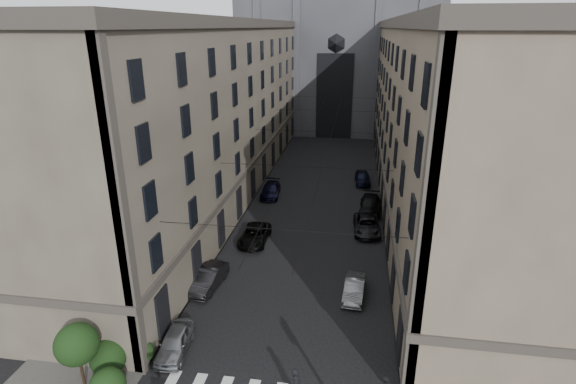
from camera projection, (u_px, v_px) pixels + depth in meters
The scene contains 16 objects.
sidewalk_left at pixel (230, 188), 53.07m from camera, with size 7.00×80.00×0.15m, color #383533.
sidewalk_right at pixel (412, 198), 50.05m from camera, with size 7.00×80.00×0.15m, color #383533.
building_left at pixel (201, 109), 50.28m from camera, with size 13.60×60.60×18.85m.
building_right at pixel (450, 116), 46.42m from camera, with size 13.60×60.60×18.85m.
gothic_tower at pixel (340, 28), 81.53m from camera, with size 35.00×23.00×58.00m.
shrub_cluster at pixel (100, 357), 23.49m from camera, with size 3.90×4.40×3.90m.
tram_wires at pixel (320, 133), 48.73m from camera, with size 14.00×60.00×0.43m.
car_left_near at pixel (175, 342), 26.32m from camera, with size 1.59×3.96×1.35m, color gray.
car_left_midnear at pixel (208, 279), 32.85m from camera, with size 1.55×4.45×1.47m, color black.
car_left_midfar at pixel (255, 235), 39.82m from camera, with size 2.26×4.91×1.36m, color black.
car_left_far at pixel (271, 190), 50.73m from camera, with size 1.98×4.87×1.41m, color black.
car_right_near at pixel (354, 288), 31.77m from camera, with size 1.37×3.93×1.30m, color slate.
car_right_midnear at pixel (367, 225), 41.78m from camera, with size 2.34×5.08×1.41m, color black.
car_right_midfar at pixel (370, 205), 46.29m from camera, with size 2.14×5.27×1.53m, color black.
car_right_far at pixel (363, 178), 54.70m from camera, with size 1.77×4.41×1.50m, color black.
pedestrian at pixel (296, 384), 22.86m from camera, with size 0.69×0.45×1.90m, color black.
Camera 1 is at (3.95, -12.28, 18.08)m, focal length 28.00 mm.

